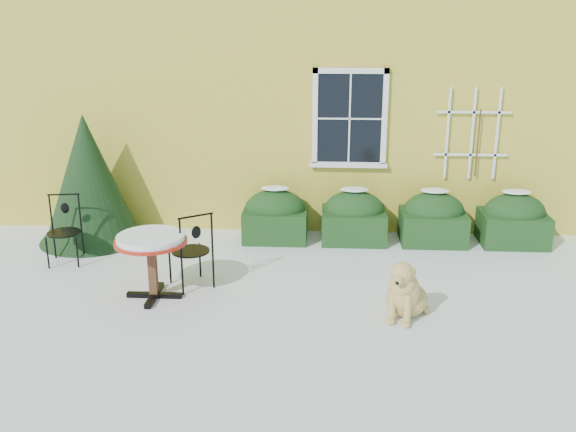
# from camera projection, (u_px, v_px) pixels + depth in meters

# --- Properties ---
(ground) EXTENTS (80.00, 80.00, 0.00)m
(ground) POSITION_uv_depth(u_px,v_px,m) (284.00, 305.00, 8.34)
(ground) COLOR white
(ground) RESTS_ON ground
(house) EXTENTS (12.40, 8.40, 6.40)m
(house) POSITION_uv_depth(u_px,v_px,m) (304.00, 33.00, 14.03)
(house) COLOR yellow
(house) RESTS_ON ground
(hedge_row) EXTENTS (4.95, 0.80, 0.91)m
(hedge_row) POSITION_uv_depth(u_px,v_px,m) (393.00, 218.00, 10.56)
(hedge_row) COLOR black
(hedge_row) RESTS_ON ground
(evergreen_shrub) EXTENTS (1.74, 1.74, 2.11)m
(evergreen_shrub) POSITION_uv_depth(u_px,v_px,m) (89.00, 191.00, 10.51)
(evergreen_shrub) COLOR black
(evergreen_shrub) RESTS_ON ground
(bistro_table) EXTENTS (0.95, 0.95, 0.88)m
(bistro_table) POSITION_uv_depth(u_px,v_px,m) (151.00, 246.00, 8.35)
(bistro_table) COLOR black
(bistro_table) RESTS_ON ground
(patio_chair_near) EXTENTS (0.67, 0.67, 1.09)m
(patio_chair_near) POSITION_uv_depth(u_px,v_px,m) (192.00, 250.00, 8.74)
(patio_chair_near) COLOR black
(patio_chair_near) RESTS_ON ground
(patio_chair_far) EXTENTS (0.53, 0.52, 1.03)m
(patio_chair_far) POSITION_uv_depth(u_px,v_px,m) (64.00, 230.00, 9.65)
(patio_chair_far) COLOR black
(patio_chair_far) RESTS_ON ground
(dog) EXTENTS (0.69, 0.88, 0.82)m
(dog) POSITION_uv_depth(u_px,v_px,m) (405.00, 293.00, 7.91)
(dog) COLOR #DBB562
(dog) RESTS_ON ground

